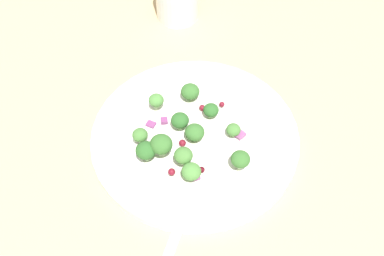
{
  "coord_description": "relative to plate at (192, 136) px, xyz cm",
  "views": [
    {
      "loc": [
        38.1,
        2.41,
        55.22
      ],
      "look_at": [
        -1.96,
        -0.41,
        2.7
      ],
      "focal_mm": 45.85,
      "sensor_mm": 36.0,
      "label": 1
    }
  ],
  "objects": [
    {
      "name": "ground_plane",
      "position": [
        1.96,
        0.41,
        -1.86
      ],
      "size": [
        180.0,
        180.0,
        2.0
      ],
      "primitive_type": "cube",
      "color": "tan"
    },
    {
      "name": "plate",
      "position": [
        0.0,
        0.0,
        0.0
      ],
      "size": [
        28.6,
        28.6,
        1.7
      ],
      "color": "white",
      "rests_on": "ground_plane"
    },
    {
      "name": "dressing_pool",
      "position": [
        0.0,
        0.0,
        0.44
      ],
      "size": [
        16.59,
        16.59,
        0.2
      ],
      "primitive_type": "cylinder",
      "color": "white",
      "rests_on": "plate"
    },
    {
      "name": "broccoli_floret_0",
      "position": [
        -4.13,
        -5.31,
        2.32
      ],
      "size": [
        2.15,
        2.15,
        2.18
      ],
      "color": "#9EC684",
      "rests_on": "plate"
    },
    {
      "name": "broccoli_floret_1",
      "position": [
        -6.35,
        -0.71,
        2.0
      ],
      "size": [
        2.69,
        2.69,
        2.72
      ],
      "color": "#9EC684",
      "rests_on": "plate"
    },
    {
      "name": "broccoli_floret_2",
      "position": [
        4.52,
        -5.67,
        2.39
      ],
      "size": [
        2.67,
        2.67,
        2.71
      ],
      "color": "#8EB77A",
      "rests_on": "plate"
    },
    {
      "name": "broccoli_floret_3",
      "position": [
        7.1,
        0.06,
        2.06
      ],
      "size": [
        2.52,
        2.52,
        2.55
      ],
      "color": "#8EB77A",
      "rests_on": "plate"
    },
    {
      "name": "broccoli_floret_4",
      "position": [
        5.05,
        -0.75,
        2.53
      ],
      "size": [
        2.44,
        2.44,
        2.47
      ],
      "color": "#8EB77A",
      "rests_on": "plate"
    },
    {
      "name": "broccoli_floret_5",
      "position": [
        2.17,
        -6.78,
        2.21
      ],
      "size": [
        2.09,
        2.09,
        2.12
      ],
      "color": "#9EC684",
      "rests_on": "plate"
    },
    {
      "name": "broccoli_floret_6",
      "position": [
        0.85,
        0.15,
        1.98
      ],
      "size": [
        2.65,
        2.65,
        2.69
      ],
      "color": "#9EC684",
      "rests_on": "plate"
    },
    {
      "name": "broccoli_floret_7",
      "position": [
        3.77,
        -3.72,
        2.91
      ],
      "size": [
        2.97,
        2.97,
        3.01
      ],
      "color": "#8EB77A",
      "rests_on": "plate"
    },
    {
      "name": "broccoli_floret_8",
      "position": [
        -0.14,
        5.59,
        1.74
      ],
      "size": [
        1.96,
        1.96,
        1.98
      ],
      "color": "#ADD18E",
      "rests_on": "plate"
    },
    {
      "name": "broccoli_floret_9",
      "position": [
        -0.95,
        -1.71,
        2.08
      ],
      "size": [
        2.49,
        2.49,
        2.52
      ],
      "color": "#9EC684",
      "rests_on": "plate"
    },
    {
      "name": "broccoli_floret_10",
      "position": [
        -3.22,
        2.42,
        1.92
      ],
      "size": [
        2.17,
        2.17,
        2.2
      ],
      "color": "#8EB77A",
      "rests_on": "plate"
    },
    {
      "name": "broccoli_floret_11",
      "position": [
        5.01,
        6.54,
        2.37
      ],
      "size": [
        2.53,
        2.53,
        2.56
      ],
      "color": "#ADD18E",
      "rests_on": "plate"
    },
    {
      "name": "cranberry_0",
      "position": [
        5.99,
        1.66,
        0.93
      ],
      "size": [
        0.83,
        0.83,
        0.83
      ],
      "primitive_type": "sphere",
      "color": "#4C0A14",
      "rests_on": "plate"
    },
    {
      "name": "cranberry_1",
      "position": [
        1.95,
        -1.16,
        0.96
      ],
      "size": [
        0.98,
        0.98,
        0.98
      ],
      "primitive_type": "sphere",
      "color": "maroon",
      "rests_on": "plate"
    },
    {
      "name": "cranberry_2",
      "position": [
        6.82,
        -2.12,
        1.32
      ],
      "size": [
        0.95,
        0.95,
        0.95
      ],
      "primitive_type": "sphere",
      "color": "maroon",
      "rests_on": "plate"
    },
    {
      "name": "cranberry_3",
      "position": [
        -5.08,
        3.9,
        1.11
      ],
      "size": [
        0.76,
        0.76,
        0.76
      ],
      "primitive_type": "sphere",
      "color": "maroon",
      "rests_on": "plate"
    },
    {
      "name": "cranberry_4",
      "position": [
        -4.3,
        1.14,
        1.07
      ],
      "size": [
        0.87,
        0.87,
        0.87
      ],
      "primitive_type": "sphere",
      "color": "maroon",
      "rests_on": "plate"
    },
    {
      "name": "onion_bit_0",
      "position": [
        -1.12,
        -5.79,
        0.64
      ],
      "size": [
        1.38,
        1.52,
        0.5
      ],
      "primitive_type": "cube",
      "rotation": [
        0.0,
        0.0,
        1.21
      ],
      "color": "#843D75",
      "rests_on": "plate"
    },
    {
      "name": "onion_bit_1",
      "position": [
        0.01,
        6.54,
        0.98
      ],
      "size": [
        1.73,
        1.72,
        0.47
      ],
      "primitive_type": "cube",
      "rotation": [
        0.0,
        0.0,
        0.84
      ],
      "color": "#934C84",
      "rests_on": "plate"
    },
    {
      "name": "onion_bit_2",
      "position": [
        7.19,
        1.02,
        1.1
      ],
      "size": [
        1.14,
        1.2,
        0.53
      ],
      "primitive_type": "cube",
      "rotation": [
        0.0,
        0.0,
        2.04
      ],
      "color": "#934C84",
      "rests_on": "plate"
    },
    {
      "name": "onion_bit_3",
      "position": [
        -1.72,
        -4.0,
        0.93
      ],
      "size": [
        1.09,
        1.11,
        0.59
      ],
      "primitive_type": "cube",
      "rotation": [
        0.0,
        0.0,
        1.76
      ],
      "color": "#843D75",
      "rests_on": "plate"
    }
  ]
}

